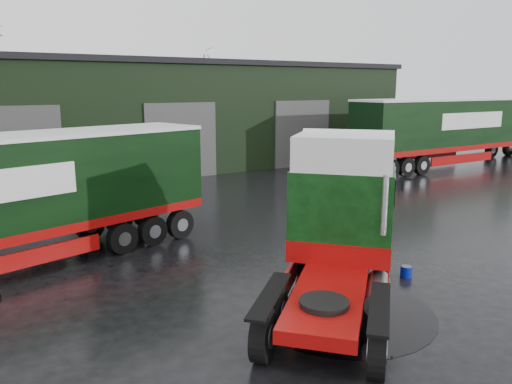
% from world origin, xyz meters
% --- Properties ---
extents(ground, '(100.00, 100.00, 0.00)m').
position_xyz_m(ground, '(0.00, 0.00, 0.00)').
color(ground, black).
extents(warehouse, '(32.40, 12.40, 6.30)m').
position_xyz_m(warehouse, '(2.00, 20.00, 3.16)').
color(warehouse, black).
rests_on(warehouse, ground).
extents(hero_tractor, '(6.22, 6.04, 3.78)m').
position_xyz_m(hero_tractor, '(-1.96, -3.00, 1.89)').
color(hero_tractor, black).
rests_on(hero_tractor, ground).
extents(trailer_left, '(11.90, 5.23, 3.63)m').
position_xyz_m(trailer_left, '(-7.50, 3.65, 1.81)').
color(trailer_left, silver).
rests_on(trailer_left, ground).
extents(lorry_right, '(15.91, 2.80, 4.18)m').
position_xyz_m(lorry_right, '(16.51, 9.00, 2.09)').
color(lorry_right, silver).
rests_on(lorry_right, ground).
extents(wash_bucket, '(0.39, 0.39, 0.28)m').
position_xyz_m(wash_bucket, '(1.13, -2.29, 0.14)').
color(wash_bucket, '#0714A0').
rests_on(wash_bucket, ground).
extents(tree_back_b, '(4.40, 4.40, 7.50)m').
position_xyz_m(tree_back_b, '(10.00, 30.00, 3.75)').
color(tree_back_b, black).
rests_on(tree_back_b, ground).
extents(puddle_0, '(4.02, 4.02, 0.01)m').
position_xyz_m(puddle_0, '(-1.67, -2.98, 0.00)').
color(puddle_0, black).
rests_on(puddle_0, ground).
extents(puddle_1, '(2.15, 2.15, 0.01)m').
position_xyz_m(puddle_1, '(2.43, 2.13, 0.00)').
color(puddle_1, black).
rests_on(puddle_1, ground).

